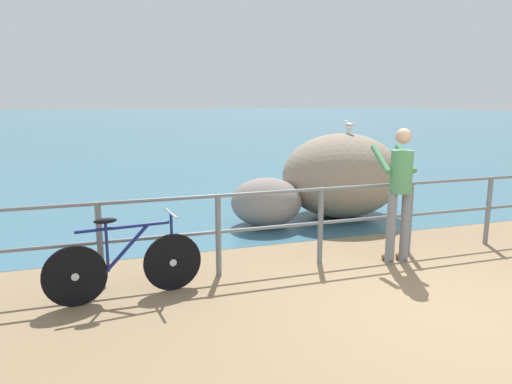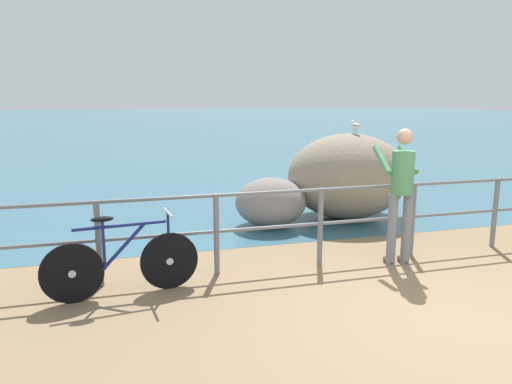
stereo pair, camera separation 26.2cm
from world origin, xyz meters
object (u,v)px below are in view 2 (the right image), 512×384
at_px(person_at_railing, 401,190).
at_px(breakwater_boulder_left, 271,202).
at_px(seagull, 355,126).
at_px(breakwater_boulder_main, 348,176).
at_px(bicycle, 123,262).

relative_size(person_at_railing, breakwater_boulder_left, 1.47).
bearing_deg(seagull, person_at_railing, 169.35).
distance_m(breakwater_boulder_main, seagull, 0.91).
height_order(person_at_railing, breakwater_boulder_main, person_at_railing).
xyz_separation_m(breakwater_boulder_left, seagull, (1.62, 0.18, 1.26)).
distance_m(bicycle, seagull, 4.96).
distance_m(person_at_railing, breakwater_boulder_left, 2.57).
bearing_deg(person_at_railing, breakwater_boulder_left, 31.27).
height_order(bicycle, breakwater_boulder_left, bicycle).
xyz_separation_m(person_at_railing, breakwater_boulder_main, (0.50, 2.48, -0.23)).
xyz_separation_m(person_at_railing, breakwater_boulder_left, (-1.03, 2.28, -0.58)).
height_order(bicycle, seagull, seagull).
bearing_deg(seagull, breakwater_boulder_main, 81.82).
distance_m(bicycle, breakwater_boulder_left, 3.39).
distance_m(person_at_railing, breakwater_boulder_main, 2.54).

